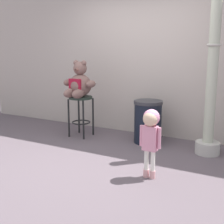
{
  "coord_description": "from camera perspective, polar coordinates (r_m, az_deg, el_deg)",
  "views": [
    {
      "loc": [
        2.15,
        -3.36,
        1.54
      ],
      "look_at": [
        0.01,
        0.55,
        0.6
      ],
      "focal_mm": 49.33,
      "sensor_mm": 36.0,
      "label": 1
    }
  ],
  "objects": [
    {
      "name": "ground_plane",
      "position": [
        4.28,
        -3.69,
        -9.27
      ],
      "size": [
        24.0,
        24.0,
        0.0
      ],
      "primitive_type": "plane",
      "color": "#574B52"
    },
    {
      "name": "building_wall",
      "position": [
        5.62,
        6.41,
        14.61
      ],
      "size": [
        7.31,
        0.3,
        3.63
      ],
      "primitive_type": "cube",
      "color": "#AFA198",
      "rests_on": "ground_plane"
    },
    {
      "name": "bar_stool_with_teddy",
      "position": [
        5.4,
        -5.8,
        0.83
      ],
      "size": [
        0.41,
        0.41,
        0.71
      ],
      "color": "#1E2A23",
      "rests_on": "ground_plane"
    },
    {
      "name": "teddy_bear",
      "position": [
        5.31,
        -6.09,
        5.24
      ],
      "size": [
        0.6,
        0.54,
        0.62
      ],
      "color": "brown",
      "rests_on": "bar_stool_with_teddy"
    },
    {
      "name": "child_walking",
      "position": [
        3.63,
        7.18,
        -3.1
      ],
      "size": [
        0.27,
        0.21,
        0.84
      ],
      "rotation": [
        0.0,
        0.0,
        2.35
      ],
      "color": "#DC9B9E",
      "rests_on": "ground_plane"
    },
    {
      "name": "trash_bin",
      "position": [
        5.06,
        6.65,
        -1.78
      ],
      "size": [
        0.47,
        0.47,
        0.7
      ],
      "color": "black",
      "rests_on": "ground_plane"
    },
    {
      "name": "lamppost",
      "position": [
        4.58,
        18.0,
        5.37
      ],
      "size": [
        0.36,
        0.36,
        2.72
      ],
      "color": "#AFAAA3",
      "rests_on": "ground_plane"
    }
  ]
}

